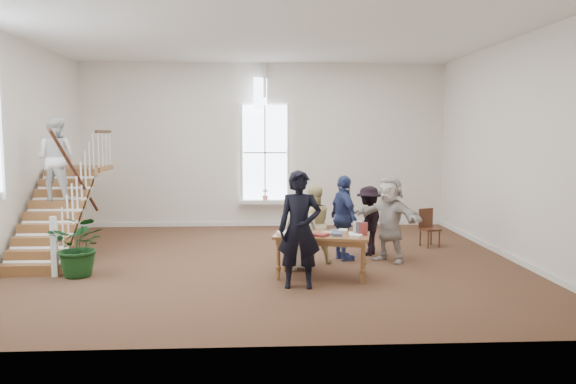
{
  "coord_description": "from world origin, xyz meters",
  "views": [
    {
      "loc": [
        -0.16,
        -11.09,
        2.58
      ],
      "look_at": [
        0.43,
        0.4,
        1.38
      ],
      "focal_mm": 35.0,
      "sensor_mm": 36.0,
      "label": 1
    }
  ],
  "objects": [
    {
      "name": "woman_cluster_a",
      "position": [
        1.55,
        0.13,
        0.87
      ],
      "size": [
        0.71,
        1.1,
        1.73
      ],
      "primitive_type": "imported",
      "rotation": [
        0.0,
        0.0,
        1.88
      ],
      "color": "navy",
      "rests_on": "ground"
    },
    {
      "name": "floor_plant",
      "position": [
        -3.4,
        -0.95,
        0.56
      ],
      "size": [
        1.13,
        1.01,
        1.13
      ],
      "primitive_type": "imported",
      "rotation": [
        0.0,
        0.0,
        -0.14
      ],
      "color": "#123915",
      "rests_on": "ground"
    },
    {
      "name": "room_shell",
      "position": [
        -0.0,
        4.39,
        0.4
      ],
      "size": [
        10.49,
        10.0,
        10.0
      ],
      "color": "silver",
      "rests_on": "ground"
    },
    {
      "name": "ground",
      "position": [
        0.0,
        0.0,
        0.0
      ],
      "size": [
        10.0,
        10.0,
        0.0
      ],
      "primitive_type": "plane",
      "color": "#4B321D",
      "rests_on": "ground"
    },
    {
      "name": "woman_cluster_b",
      "position": [
        2.15,
        0.58,
        0.74
      ],
      "size": [
        0.99,
        1.09,
        1.47
      ],
      "primitive_type": "imported",
      "rotation": [
        0.0,
        0.0,
        4.12
      ],
      "color": "black",
      "rests_on": "ground"
    },
    {
      "name": "staircase",
      "position": [
        -4.34,
        0.75,
        1.62
      ],
      "size": [
        1.1,
        4.1,
        2.92
      ],
      "color": "brown",
      "rests_on": "ground"
    },
    {
      "name": "person_yellow",
      "position": [
        0.91,
        -0.14,
        0.78
      ],
      "size": [
        0.86,
        0.73,
        1.56
      ],
      "primitive_type": "imported",
      "rotation": [
        0.0,
        0.0,
        3.34
      ],
      "color": "#DAC988",
      "rests_on": "ground"
    },
    {
      "name": "library_table",
      "position": [
        0.95,
        -1.24,
        0.7
      ],
      "size": [
        1.82,
        1.18,
        0.84
      ],
      "rotation": [
        0.0,
        0.0,
        -0.21
      ],
      "color": "brown",
      "rests_on": "ground"
    },
    {
      "name": "police_officer",
      "position": [
        0.51,
        -1.89,
        0.99
      ],
      "size": [
        0.76,
        0.53,
        1.97
      ],
      "primitive_type": "imported",
      "rotation": [
        0.0,
        0.0,
        -0.09
      ],
      "color": "black",
      "rests_on": "ground"
    },
    {
      "name": "side_chair",
      "position": [
        3.7,
        1.42,
        0.47
      ],
      "size": [
        0.48,
        0.48,
        0.86
      ],
      "rotation": [
        0.0,
        0.0,
        0.34
      ],
      "color": "#38210F",
      "rests_on": "ground"
    },
    {
      "name": "woman_cluster_c",
      "position": [
        2.45,
        -0.07,
        0.87
      ],
      "size": [
        1.48,
        1.53,
        1.74
      ],
      "primitive_type": "imported",
      "rotation": [
        0.0,
        0.0,
        5.47
      ],
      "color": "beige",
      "rests_on": "ground"
    },
    {
      "name": "elderly_woman",
      "position": [
        0.61,
        -0.64,
        0.74
      ],
      "size": [
        0.8,
        0.59,
        1.49
      ],
      "primitive_type": "imported",
      "rotation": [
        0.0,
        0.0,
        3.31
      ],
      "color": "silver",
      "rests_on": "ground"
    }
  ]
}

